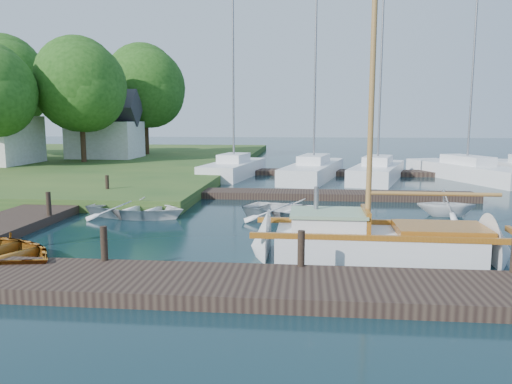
# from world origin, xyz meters

# --- Properties ---
(ground) EXTENTS (160.00, 160.00, 0.00)m
(ground) POSITION_xyz_m (0.00, 0.00, 0.00)
(ground) COLOR black
(ground) RESTS_ON ground
(near_dock) EXTENTS (18.00, 2.20, 0.30)m
(near_dock) POSITION_xyz_m (0.00, -6.00, 0.15)
(near_dock) COLOR black
(near_dock) RESTS_ON ground
(left_dock) EXTENTS (2.20, 18.00, 0.30)m
(left_dock) POSITION_xyz_m (-8.00, 2.00, 0.15)
(left_dock) COLOR black
(left_dock) RESTS_ON ground
(far_dock) EXTENTS (14.00, 1.60, 0.30)m
(far_dock) POSITION_xyz_m (2.00, 6.50, 0.15)
(far_dock) COLOR black
(far_dock) RESTS_ON ground
(pontoon) EXTENTS (30.00, 1.60, 0.30)m
(pontoon) POSITION_xyz_m (10.00, 16.00, 0.15)
(pontoon) COLOR black
(pontoon) RESTS_ON ground
(mooring_post_1) EXTENTS (0.16, 0.16, 0.80)m
(mooring_post_1) POSITION_xyz_m (-3.00, -5.00, 0.70)
(mooring_post_1) COLOR black
(mooring_post_1) RESTS_ON near_dock
(mooring_post_2) EXTENTS (0.16, 0.16, 0.80)m
(mooring_post_2) POSITION_xyz_m (1.50, -5.00, 0.70)
(mooring_post_2) COLOR black
(mooring_post_2) RESTS_ON near_dock
(mooring_post_4) EXTENTS (0.16, 0.16, 0.80)m
(mooring_post_4) POSITION_xyz_m (-7.00, 0.00, 0.70)
(mooring_post_4) COLOR black
(mooring_post_4) RESTS_ON left_dock
(mooring_post_5) EXTENTS (0.16, 0.16, 0.80)m
(mooring_post_5) POSITION_xyz_m (-7.00, 5.00, 0.70)
(mooring_post_5) COLOR black
(mooring_post_5) RESTS_ON left_dock
(sailboat) EXTENTS (7.16, 2.05, 9.83)m
(sailboat) POSITION_xyz_m (3.52, -3.10, 0.34)
(sailboat) COLOR white
(sailboat) RESTS_ON ground
(tender_a) EXTENTS (4.21, 3.41, 0.77)m
(tender_a) POSITION_xyz_m (-4.48, 1.53, 0.38)
(tender_a) COLOR white
(tender_a) RESTS_ON ground
(tender_c) EXTENTS (4.82, 4.28, 0.83)m
(tender_c) POSITION_xyz_m (1.31, 1.46, 0.41)
(tender_c) COLOR white
(tender_c) RESTS_ON ground
(tender_d) EXTENTS (2.13, 1.86, 1.08)m
(tender_d) POSITION_xyz_m (6.70, 2.79, 0.54)
(tender_d) COLOR white
(tender_d) RESTS_ON ground
(marina_boat_0) EXTENTS (3.33, 7.67, 11.01)m
(marina_boat_0) POSITION_xyz_m (-2.81, 14.43, 0.57)
(marina_boat_0) COLOR white
(marina_boat_0) RESTS_ON ground
(marina_boat_1) EXTENTS (4.09, 9.32, 10.84)m
(marina_boat_1) POSITION_xyz_m (2.05, 13.99, 0.56)
(marina_boat_1) COLOR white
(marina_boat_1) RESTS_ON ground
(marina_boat_2) EXTENTS (4.24, 7.96, 11.51)m
(marina_boat_2) POSITION_xyz_m (5.70, 13.48, 0.58)
(marina_boat_2) COLOR white
(marina_boat_2) RESTS_ON ground
(marina_boat_4) EXTENTS (5.39, 9.41, 11.00)m
(marina_boat_4) POSITION_xyz_m (10.93, 14.29, 0.57)
(marina_boat_4) COLOR white
(marina_boat_4) RESTS_ON ground
(house_c) EXTENTS (5.25, 4.00, 5.28)m
(house_c) POSITION_xyz_m (-14.00, 22.00, 2.58)
(house_c) COLOR beige
(house_c) RESTS_ON shore
(tree_3) EXTENTS (6.41, 6.38, 8.74)m
(tree_3) POSITION_xyz_m (-14.00, 18.05, 5.81)
(tree_3) COLOR #332114
(tree_3) RESTS_ON shore
(tree_4) EXTENTS (7.01, 7.01, 9.66)m
(tree_4) POSITION_xyz_m (-22.00, 22.05, 6.37)
(tree_4) COLOR #332114
(tree_4) RESTS_ON shore
(tree_7) EXTENTS (6.83, 6.83, 9.38)m
(tree_7) POSITION_xyz_m (-12.00, 26.05, 6.20)
(tree_7) COLOR #332114
(tree_7) RESTS_ON shore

